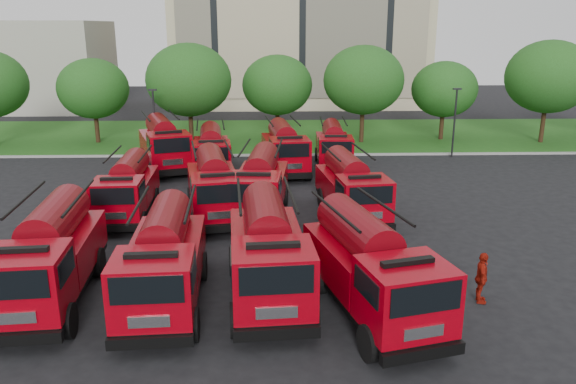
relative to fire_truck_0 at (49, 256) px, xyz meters
name	(u,v)px	position (x,y,z in m)	size (l,w,h in m)	color
ground	(306,244)	(9.34, 5.13, -1.71)	(140.00, 140.00, 0.00)	black
lawn	(288,135)	(9.34, 31.13, -1.65)	(70.00, 16.00, 0.12)	#1B4F15
curb	(292,155)	(9.34, 23.03, -1.64)	(70.00, 0.30, 0.14)	gray
apartment_building	(300,0)	(11.34, 53.06, 10.79)	(30.00, 14.18, 25.00)	#BBB28B
side_building	(26,66)	(-20.66, 49.13, 3.29)	(18.00, 12.00, 10.00)	#9F9C8D
tree_1	(93,89)	(-6.66, 28.13, 2.84)	(5.71, 5.71, 6.98)	#382314
tree_2	(189,80)	(1.34, 26.63, 3.65)	(6.72, 6.72, 8.22)	#382314
tree_3	(277,85)	(8.34, 29.13, 2.98)	(5.88, 5.88, 7.19)	#382314
tree_4	(364,80)	(15.34, 27.63, 3.51)	(6.55, 6.55, 8.01)	#382314
tree_5	(444,89)	(22.34, 28.63, 2.64)	(5.46, 5.46, 6.68)	#382314
tree_6	(549,77)	(30.34, 27.13, 3.78)	(6.89, 6.89, 8.42)	#382314
lamp_post_0	(155,120)	(-0.66, 22.33, 1.19)	(0.60, 0.25, 5.11)	black
lamp_post_1	(455,118)	(21.34, 22.33, 1.19)	(0.60, 0.25, 5.11)	black
fire_truck_0	(49,256)	(0.00, 0.00, 0.00)	(3.24, 7.65, 3.39)	black
fire_truck_1	(164,260)	(4.06, -0.37, -0.06)	(2.96, 7.33, 3.28)	black
fire_truck_2	(268,252)	(7.67, 0.11, 0.01)	(3.20, 7.68, 3.41)	black
fire_truck_3	(371,267)	(11.12, -1.25, -0.03)	(4.28, 7.73, 3.34)	black
fire_truck_4	(128,188)	(0.49, 9.18, -0.19)	(2.68, 6.71, 3.01)	black
fire_truck_5	(214,186)	(4.90, 9.09, -0.07)	(3.66, 7.44, 3.24)	black
fire_truck_6	(260,185)	(7.21, 9.15, -0.06)	(3.15, 7.37, 3.27)	black
fire_truck_7	(351,187)	(11.86, 8.85, -0.14)	(3.22, 7.10, 3.12)	black
fire_truck_8	(164,144)	(0.50, 19.31, 0.02)	(4.82, 7.95, 3.43)	black
fire_truck_9	(211,151)	(3.89, 17.60, -0.15)	(3.09, 7.01, 3.09)	black
fire_truck_10	(285,148)	(8.69, 18.26, -0.10)	(3.24, 7.26, 3.20)	black
fire_truck_11	(333,146)	(12.11, 19.55, -0.21)	(2.63, 6.62, 2.97)	black
firefighter_0	(245,336)	(6.94, -2.69, -1.71)	(0.63, 0.46, 1.73)	#9A170B
firefighter_1	(299,320)	(8.70, -1.74, -1.71)	(0.80, 0.44, 1.65)	black
firefighter_2	(479,302)	(15.18, -0.62, -1.71)	(1.10, 0.62, 1.87)	#9A170B
firefighter_3	(426,328)	(12.80, -2.37, -1.71)	(1.12, 0.58, 1.73)	#9A170B
firefighter_4	(163,243)	(2.87, 5.40, -1.71)	(0.92, 0.60, 1.87)	black
firefighter_5	(342,212)	(11.54, 9.50, -1.71)	(1.75, 0.76, 1.89)	#9A170B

